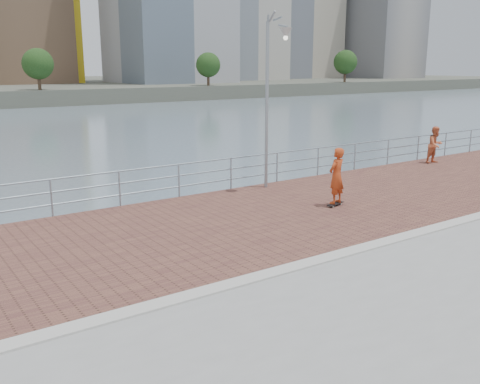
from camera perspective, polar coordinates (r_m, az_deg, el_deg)
water at (r=12.50m, az=5.47°, el=-16.70°), size 400.00×400.00×0.00m
brick_lane at (r=14.39m, az=-3.64°, el=-3.78°), size 40.00×6.80×0.02m
curb at (r=11.61m, az=5.69°, el=-8.01°), size 40.00×0.40×0.06m
guardrail at (r=17.13m, az=-9.58°, el=1.22°), size 39.06×0.06×1.13m
street_lamp at (r=18.21m, az=3.74°, el=12.73°), size 0.42×1.21×5.69m
skateboard at (r=16.72m, az=10.13°, el=-1.24°), size 0.73×0.35×0.08m
skateboarder at (r=16.53m, az=10.26°, el=1.72°), size 0.71×0.56×1.72m
bystander at (r=25.07m, az=20.11°, el=4.75°), size 0.83×0.67×1.62m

